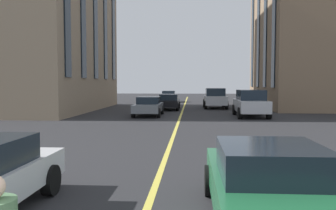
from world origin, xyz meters
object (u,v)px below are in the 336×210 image
Objects in this scene: car_white_mid at (169,96)px; car_silver_parked_a at (251,103)px; car_green_oncoming at (268,184)px; car_black_far at (169,102)px; car_grey_parked_b at (149,106)px; car_silver_near at (215,98)px.

car_silver_parked_a is (-19.33, -7.02, 0.27)m from car_white_mid.
car_white_mid is 0.89× the size of car_green_oncoming.
car_grey_parked_b is (-6.16, 1.04, 0.00)m from car_black_far.
car_silver_near is 1.07× the size of car_black_far.
car_black_far is at bearing -9.60° from car_grey_parked_b.
car_white_mid is 12.90m from car_black_far.
car_silver_parked_a reaches higher than car_green_oncoming.
car_silver_near is 1.07× the size of car_green_oncoming.
car_green_oncoming is at bearing -172.61° from car_black_far.
car_silver_near is 1.07× the size of car_grey_parked_b.
car_silver_parked_a reaches higher than car_black_far.
car_silver_near and car_silver_parked_a have the same top height.
car_white_mid is at bearing 6.19° from car_green_oncoming.
car_silver_parked_a is 8.94m from car_black_far.
car_green_oncoming is (-25.80, -3.34, 0.00)m from car_black_far.
car_green_oncoming is at bearing 171.69° from car_silver_parked_a.
car_black_far is (-12.88, -0.85, 0.00)m from car_white_mid.
car_white_mid is 0.83× the size of car_silver_near.
car_silver_near reaches higher than car_black_far.
car_grey_parked_b is at bearing 87.63° from car_silver_parked_a.
car_silver_parked_a is at bearing -136.31° from car_black_far.
car_grey_parked_b is at bearing 147.43° from car_silver_near.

